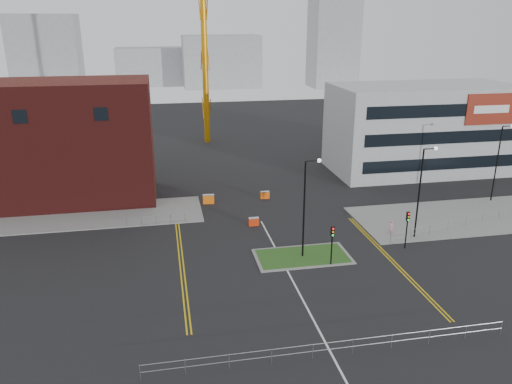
% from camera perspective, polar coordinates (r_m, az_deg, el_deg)
% --- Properties ---
extents(ground, '(200.00, 200.00, 0.00)m').
position_cam_1_polar(ground, '(38.59, 5.74, -12.84)').
color(ground, black).
rests_on(ground, ground).
extents(pavement_left, '(28.00, 8.00, 0.12)m').
position_cam_1_polar(pavement_left, '(57.91, -20.25, -2.68)').
color(pavement_left, slate).
rests_on(pavement_left, ground).
extents(pavement_right, '(24.00, 10.00, 0.12)m').
position_cam_1_polar(pavement_right, '(58.96, 22.70, -2.61)').
color(pavement_right, slate).
rests_on(pavement_right, ground).
extents(island_kerb, '(8.60, 4.60, 0.08)m').
position_cam_1_polar(island_kerb, '(45.78, 5.33, -7.35)').
color(island_kerb, slate).
rests_on(island_kerb, ground).
extents(grass_island, '(8.00, 4.00, 0.12)m').
position_cam_1_polar(grass_island, '(45.77, 5.33, -7.33)').
color(grass_island, '#1B4316').
rests_on(grass_island, ground).
extents(brick_building, '(24.20, 10.07, 14.24)m').
position_cam_1_polar(brick_building, '(62.21, -22.87, 5.02)').
color(brick_building, '#4F1513').
rests_on(brick_building, ground).
extents(office_block, '(25.00, 12.20, 12.00)m').
position_cam_1_polar(office_block, '(74.12, 18.44, 6.92)').
color(office_block, '#A0A2A5').
rests_on(office_block, ground).
extents(streetlamp_island, '(1.46, 0.36, 9.18)m').
position_cam_1_polar(streetlamp_island, '(43.73, 5.82, -1.00)').
color(streetlamp_island, black).
rests_on(streetlamp_island, ground).
extents(streetlamp_right_near, '(1.46, 0.36, 9.18)m').
position_cam_1_polar(streetlamp_right_near, '(50.07, 18.45, 0.70)').
color(streetlamp_right_near, black).
rests_on(streetlamp_right_near, ground).
extents(streetlamp_right_far, '(1.46, 0.36, 9.18)m').
position_cam_1_polar(streetlamp_right_far, '(64.04, 26.06, 3.61)').
color(streetlamp_right_far, black).
rests_on(streetlamp_right_far, ground).
extents(traffic_light_island, '(0.28, 0.33, 3.65)m').
position_cam_1_polar(traffic_light_island, '(43.55, 8.71, -5.26)').
color(traffic_light_island, black).
rests_on(traffic_light_island, ground).
extents(traffic_light_right, '(0.28, 0.33, 3.65)m').
position_cam_1_polar(traffic_light_right, '(48.32, 16.92, -3.39)').
color(traffic_light_right, black).
rests_on(traffic_light_right, ground).
extents(railing_front, '(24.05, 0.05, 1.10)m').
position_cam_1_polar(railing_front, '(33.44, 8.80, -16.97)').
color(railing_front, gray).
rests_on(railing_front, ground).
extents(railing_left, '(6.05, 0.05, 1.10)m').
position_cam_1_polar(railing_left, '(53.05, -11.36, -3.01)').
color(railing_left, gray).
rests_on(railing_left, ground).
extents(railing_right, '(19.05, 5.05, 1.10)m').
position_cam_1_polar(railing_right, '(55.98, 22.87, -2.97)').
color(railing_right, gray).
rests_on(railing_right, ground).
extents(centre_line, '(0.15, 30.00, 0.01)m').
position_cam_1_polar(centre_line, '(40.23, 4.93, -11.37)').
color(centre_line, silver).
rests_on(centre_line, ground).
extents(yellow_left_a, '(0.12, 24.00, 0.01)m').
position_cam_1_polar(yellow_left_a, '(46.03, -8.77, -7.40)').
color(yellow_left_a, gold).
rests_on(yellow_left_a, ground).
extents(yellow_left_b, '(0.12, 24.00, 0.01)m').
position_cam_1_polar(yellow_left_b, '(46.04, -8.40, -7.37)').
color(yellow_left_b, gold).
rests_on(yellow_left_b, ground).
extents(yellow_right_a, '(0.12, 20.00, 0.01)m').
position_cam_1_polar(yellow_right_a, '(46.67, 14.98, -7.47)').
color(yellow_right_a, gold).
rests_on(yellow_right_a, ground).
extents(yellow_right_b, '(0.12, 20.00, 0.01)m').
position_cam_1_polar(yellow_right_b, '(46.79, 15.32, -7.43)').
color(yellow_right_b, gold).
rests_on(yellow_right_b, ground).
extents(skyline_a, '(18.00, 12.00, 22.00)m').
position_cam_1_polar(skyline_a, '(154.56, -22.83, 14.15)').
color(skyline_a, gray).
rests_on(skyline_a, ground).
extents(skyline_b, '(24.00, 12.00, 16.00)m').
position_cam_1_polar(skyline_b, '(162.98, -3.98, 14.65)').
color(skyline_b, gray).
rests_on(skyline_b, ground).
extents(skyline_c, '(14.00, 12.00, 28.00)m').
position_cam_1_polar(skyline_c, '(165.76, 8.83, 16.63)').
color(skyline_c, gray).
rests_on(skyline_c, ground).
extents(skyline_d, '(30.00, 12.00, 12.00)m').
position_cam_1_polar(skyline_d, '(171.91, -10.54, 13.94)').
color(skyline_d, gray).
rests_on(skyline_d, ground).
extents(pedestrian, '(0.67, 0.61, 1.54)m').
position_cam_1_polar(pedestrian, '(51.57, 15.21, -3.95)').
color(pedestrian, pink).
rests_on(pedestrian, ground).
extents(barrier_left, '(1.35, 0.58, 1.10)m').
position_cam_1_polar(barrier_left, '(58.48, -5.45, -0.77)').
color(barrier_left, orange).
rests_on(barrier_left, ground).
extents(barrier_mid, '(1.09, 0.38, 0.91)m').
position_cam_1_polar(barrier_mid, '(59.90, 1.02, -0.30)').
color(barrier_mid, '#FF5E0E').
rests_on(barrier_mid, ground).
extents(barrier_right, '(1.07, 0.38, 0.90)m').
position_cam_1_polar(barrier_right, '(52.04, -0.26, -3.37)').
color(barrier_right, red).
rests_on(barrier_right, ground).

